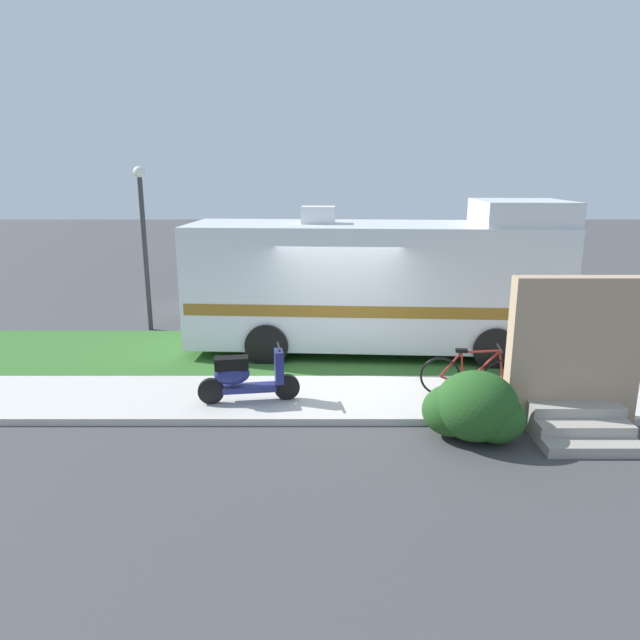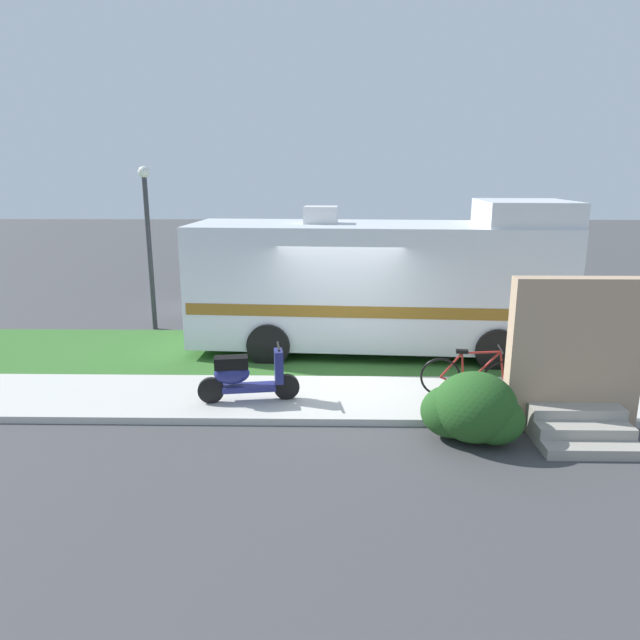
% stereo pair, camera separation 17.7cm
% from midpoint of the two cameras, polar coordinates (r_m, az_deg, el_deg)
% --- Properties ---
extents(ground_plane, '(80.00, 80.00, 0.00)m').
position_cam_midpoint_polar(ground_plane, '(11.28, 2.40, -5.81)').
color(ground_plane, '#424244').
extents(sidewalk, '(24.00, 2.00, 0.12)m').
position_cam_midpoint_polar(sidewalk, '(10.14, 2.56, -7.83)').
color(sidewalk, beige).
rests_on(sidewalk, ground).
extents(grass_strip, '(24.00, 3.40, 0.08)m').
position_cam_midpoint_polar(grass_strip, '(12.69, 2.26, -3.30)').
color(grass_strip, '#336628').
rests_on(grass_strip, ground).
extents(motorhome_rv, '(8.06, 2.86, 3.35)m').
position_cam_midpoint_polar(motorhome_rv, '(12.59, 6.45, 3.74)').
color(motorhome_rv, silver).
rests_on(motorhome_rv, ground).
extents(scooter, '(1.72, 0.56, 0.97)m').
position_cam_midpoint_polar(scooter, '(9.80, -6.99, -5.51)').
color(scooter, black).
rests_on(scooter, ground).
extents(bicycle, '(1.75, 0.52, 0.90)m').
position_cam_midpoint_polar(bicycle, '(10.26, 15.34, -5.42)').
color(bicycle, black).
rests_on(bicycle, ground).
extents(pickup_truck_near, '(5.82, 2.48, 1.76)m').
position_cam_midpoint_polar(pickup_truck_near, '(17.25, -4.52, 4.49)').
color(pickup_truck_near, silver).
rests_on(pickup_truck_near, ground).
extents(pickup_truck_far, '(5.80, 2.26, 1.90)m').
position_cam_midpoint_polar(pickup_truck_far, '(19.89, -0.33, 6.03)').
color(pickup_truck_far, '#1E2328').
rests_on(pickup_truck_far, ground).
extents(porch_steps, '(2.00, 1.26, 2.40)m').
position_cam_midpoint_polar(porch_steps, '(9.59, 24.57, -4.72)').
color(porch_steps, '#9E998E').
rests_on(porch_steps, ground).
extents(bush_by_porch, '(1.48, 1.11, 1.05)m').
position_cam_midpoint_polar(bush_by_porch, '(8.87, 15.52, -8.67)').
color(bush_by_porch, '#23511E').
rests_on(bush_by_porch, ground).
extents(bottle_green, '(0.06, 0.06, 0.26)m').
position_cam_midpoint_polar(bottle_green, '(11.11, 26.37, -6.41)').
color(bottle_green, navy).
rests_on(bottle_green, ground).
extents(street_lamp_post, '(0.28, 0.28, 4.06)m').
position_cam_midpoint_polar(street_lamp_post, '(14.93, -16.39, 8.38)').
color(street_lamp_post, '#333338').
rests_on(street_lamp_post, ground).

